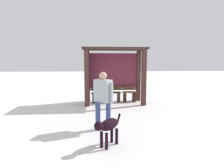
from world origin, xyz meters
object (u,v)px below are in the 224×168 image
at_px(bus_shelter, 112,66).
at_px(bench_left_inside, 98,96).
at_px(bench_center_inside, 114,96).
at_px(bench_right_inside, 129,95).
at_px(dog, 108,126).
at_px(person_walking, 103,96).

distance_m(bus_shelter, bench_left_inside, 1.56).
height_order(bench_left_inside, bench_center_inside, bench_center_inside).
relative_size(bench_right_inside, dog, 1.14).
bearing_deg(bench_right_inside, bench_left_inside, 179.96).
xyz_separation_m(bench_center_inside, person_walking, (-0.66, -3.68, 0.66)).
relative_size(bench_left_inside, bench_right_inside, 0.95).
xyz_separation_m(bus_shelter, bench_left_inside, (-0.66, 0.08, -1.41)).
distance_m(bus_shelter, bench_right_inside, 1.63).
bearing_deg(bus_shelter, bench_left_inside, 172.95).
bearing_deg(person_walking, bench_right_inside, 69.03).
xyz_separation_m(bus_shelter, bench_center_inside, (0.09, 0.08, -1.40)).
xyz_separation_m(bench_center_inside, bench_right_inside, (0.75, -0.00, 0.01)).
relative_size(bus_shelter, bench_center_inside, 3.76).
bearing_deg(bench_left_inside, bus_shelter, -7.05).
height_order(bench_center_inside, dog, bench_center_inside).
distance_m(bench_right_inside, person_walking, 3.99).
xyz_separation_m(bench_left_inside, dog, (0.15, -4.83, 0.17)).
relative_size(bench_center_inside, bench_right_inside, 0.99).
bearing_deg(person_walking, dog, -86.97).
bearing_deg(bench_right_inside, bench_center_inside, 179.97).
height_order(bench_left_inside, dog, bench_left_inside).
bearing_deg(bench_center_inside, bench_left_inside, 179.95).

